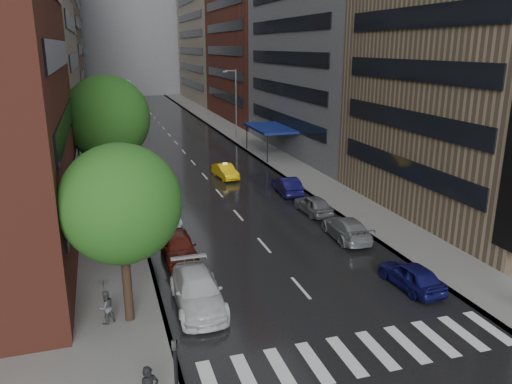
{
  "coord_description": "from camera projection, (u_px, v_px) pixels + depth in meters",
  "views": [
    {
      "loc": [
        -9.17,
        -17.43,
        11.97
      ],
      "look_at": [
        0.0,
        11.67,
        3.0
      ],
      "focal_mm": 35.0,
      "sensor_mm": 36.0,
      "label": 1
    }
  ],
  "objects": [
    {
      "name": "ground",
      "position": [
        335.0,
        328.0,
        21.97
      ],
      "size": [
        220.0,
        220.0,
        0.0
      ],
      "primitive_type": "plane",
      "color": "gray",
      "rests_on": "ground"
    },
    {
      "name": "road",
      "position": [
        171.0,
        137.0,
        67.72
      ],
      "size": [
        14.0,
        140.0,
        0.01
      ],
      "primitive_type": "cube",
      "color": "black",
      "rests_on": "ground"
    },
    {
      "name": "sidewalk_left",
      "position": [
        102.0,
        140.0,
        65.11
      ],
      "size": [
        4.0,
        140.0,
        0.15
      ],
      "primitive_type": "cube",
      "color": "gray",
      "rests_on": "ground"
    },
    {
      "name": "sidewalk_right",
      "position": [
        235.0,
        133.0,
        70.3
      ],
      "size": [
        4.0,
        140.0,
        0.15
      ],
      "primitive_type": "cube",
      "color": "gray",
      "rests_on": "ground"
    },
    {
      "name": "crosswalk",
      "position": [
        362.0,
        353.0,
        20.19
      ],
      "size": [
        13.15,
        2.8,
        0.01
      ],
      "color": "silver",
      "rests_on": "ground"
    },
    {
      "name": "buildings_left",
      "position": [
        44.0,
        15.0,
        66.94
      ],
      "size": [
        8.0,
        108.0,
        38.0
      ],
      "color": "maroon",
      "rests_on": "ground"
    },
    {
      "name": "buildings_right",
      "position": [
        261.0,
        24.0,
        73.94
      ],
      "size": [
        8.05,
        109.1,
        36.0
      ],
      "color": "#937A5B",
      "rests_on": "ground"
    },
    {
      "name": "building_far",
      "position": [
        129.0,
        29.0,
        125.44
      ],
      "size": [
        40.0,
        14.0,
        32.0
      ],
      "primitive_type": "cube",
      "color": "slate",
      "rests_on": "ground"
    },
    {
      "name": "tree_near",
      "position": [
        121.0,
        204.0,
        20.89
      ],
      "size": [
        5.13,
        5.13,
        8.18
      ],
      "color": "#382619",
      "rests_on": "ground"
    },
    {
      "name": "tree_mid",
      "position": [
        107.0,
        118.0,
        36.6
      ],
      "size": [
        6.27,
        6.27,
        9.99
      ],
      "color": "#382619",
      "rests_on": "ground"
    },
    {
      "name": "tree_far",
      "position": [
        105.0,
        119.0,
        49.73
      ],
      "size": [
        4.53,
        4.53,
        7.22
      ],
      "color": "#382619",
      "rests_on": "ground"
    },
    {
      "name": "taxi",
      "position": [
        225.0,
        171.0,
        46.76
      ],
      "size": [
        1.89,
        4.16,
        1.32
      ],
      "primitive_type": "imported",
      "rotation": [
        0.0,
        0.0,
        0.12
      ],
      "color": "yellow",
      "rests_on": "ground"
    },
    {
      "name": "parked_cars_left",
      "position": [
        161.0,
        207.0,
        36.19
      ],
      "size": [
        2.86,
        34.17,
        1.58
      ],
      "color": "silver",
      "rests_on": "ground"
    },
    {
      "name": "parked_cars_right",
      "position": [
        332.0,
        218.0,
        33.95
      ],
      "size": [
        2.26,
        22.15,
        1.46
      ],
      "color": "#111151",
      "rests_on": "ground"
    },
    {
      "name": "ped_black_umbrella",
      "position": [
        105.0,
        298.0,
        21.77
      ],
      "size": [
        0.96,
        0.98,
        2.09
      ],
      "color": "#4A4A4F",
      "rests_on": "sidewalk_left"
    },
    {
      "name": "traffic_light",
      "position": [
        176.0,
        380.0,
        15.12
      ],
      "size": [
        0.18,
        0.15,
        3.45
      ],
      "color": "black",
      "rests_on": "sidewalk_left"
    },
    {
      "name": "street_lamp_left",
      "position": [
        116.0,
        126.0,
        45.82
      ],
      "size": [
        1.74,
        0.22,
        9.0
      ],
      "color": "gray",
      "rests_on": "sidewalk_left"
    },
    {
      "name": "street_lamp_right",
      "position": [
        235.0,
        103.0,
        63.99
      ],
      "size": [
        1.74,
        0.22,
        9.0
      ],
      "color": "gray",
      "rests_on": "sidewalk_right"
    },
    {
      "name": "awning",
      "position": [
        270.0,
        128.0,
        55.7
      ],
      "size": [
        4.0,
        8.0,
        3.12
      ],
      "color": "navy",
      "rests_on": "sidewalk_right"
    }
  ]
}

